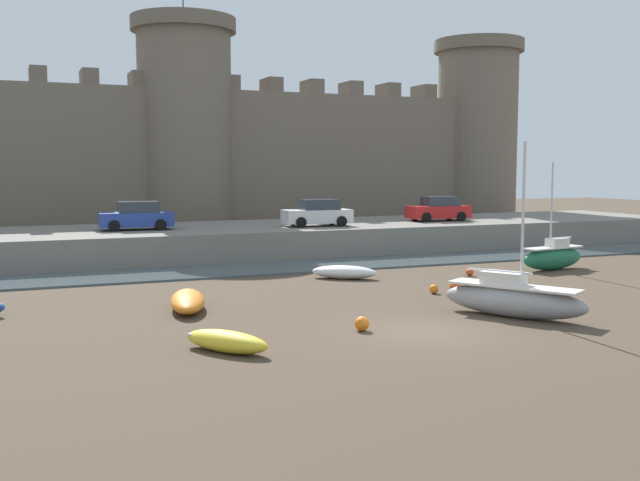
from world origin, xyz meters
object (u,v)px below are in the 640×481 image
at_px(sailboat_near_channel_right, 553,256).
at_px(car_quay_west, 439,209).
at_px(rowboat_foreground_centre, 226,341).
at_px(mooring_buoy_off_centre, 455,287).
at_px(car_quay_centre_east, 318,213).
at_px(sailboat_near_channel_left, 513,298).
at_px(rowboat_foreground_right, 188,301).
at_px(mooring_buoy_mid_mud, 434,289).
at_px(rowboat_midflat_right, 344,272).
at_px(mooring_buoy_near_channel, 362,324).
at_px(car_quay_east, 137,216).
at_px(mooring_buoy_near_shore, 470,272).

height_order(sailboat_near_channel_right, car_quay_west, sailboat_near_channel_right).
relative_size(rowboat_foreground_centre, mooring_buoy_off_centre, 6.02).
distance_m(sailboat_near_channel_right, mooring_buoy_off_centre, 9.34).
height_order(sailboat_near_channel_right, mooring_buoy_off_centre, sailboat_near_channel_right).
bearing_deg(car_quay_centre_east, sailboat_near_channel_left, -92.79).
bearing_deg(rowboat_foreground_right, mooring_buoy_off_centre, -2.26).
bearing_deg(car_quay_west, mooring_buoy_mid_mud, -122.14).
distance_m(rowboat_midflat_right, mooring_buoy_off_centre, 5.94).
bearing_deg(sailboat_near_channel_right, mooring_buoy_near_channel, -149.11).
distance_m(rowboat_midflat_right, mooring_buoy_near_channel, 11.27).
bearing_deg(car_quay_east, car_quay_west, -1.60).
xyz_separation_m(rowboat_foreground_centre, car_quay_east, (1.14, 22.83, 2.14)).
xyz_separation_m(mooring_buoy_near_shore, mooring_buoy_off_centre, (-3.25, -3.75, 0.05)).
distance_m(sailboat_near_channel_right, car_quay_centre_east, 14.12).
bearing_deg(rowboat_foreground_right, rowboat_midflat_right, 29.46).
xyz_separation_m(rowboat_foreground_centre, car_quay_centre_east, (11.65, 21.30, 2.14)).
bearing_deg(car_quay_west, mooring_buoy_off_centre, -119.45).
relative_size(sailboat_near_channel_left, rowboat_foreground_right, 1.50).
xyz_separation_m(mooring_buoy_near_channel, car_quay_centre_east, (6.88, 20.34, 2.22)).
height_order(sailboat_near_channel_left, mooring_buoy_off_centre, sailboat_near_channel_left).
relative_size(rowboat_midflat_right, mooring_buoy_near_shore, 8.46).
bearing_deg(car_quay_centre_east, mooring_buoy_near_channel, -108.69).
xyz_separation_m(sailboat_near_channel_left, mooring_buoy_mid_mud, (-0.01, 5.26, -0.47)).
distance_m(rowboat_midflat_right, car_quay_east, 13.95).
height_order(sailboat_near_channel_left, rowboat_foreground_right, sailboat_near_channel_left).
xyz_separation_m(mooring_buoy_off_centre, car_quay_east, (-10.51, 16.66, 2.23)).
bearing_deg(rowboat_foreground_right, car_quay_east, 87.29).
xyz_separation_m(mooring_buoy_near_channel, car_quay_west, (15.98, 21.32, 2.22)).
height_order(car_quay_east, car_quay_centre_east, same).
bearing_deg(mooring_buoy_near_shore, mooring_buoy_mid_mud, -138.92).
height_order(mooring_buoy_off_centre, car_quay_centre_east, car_quay_centre_east).
bearing_deg(car_quay_centre_east, rowboat_foreground_right, -127.52).
xyz_separation_m(rowboat_foreground_centre, rowboat_midflat_right, (8.92, 11.44, 0.01)).
xyz_separation_m(mooring_buoy_mid_mud, car_quay_west, (10.10, 16.07, 2.27)).
distance_m(sailboat_near_channel_left, mooring_buoy_near_shore, 9.93).
xyz_separation_m(rowboat_foreground_centre, sailboat_near_channel_right, (20.10, 10.13, 0.36)).
relative_size(rowboat_foreground_right, car_quay_centre_east, 0.97).
xyz_separation_m(sailboat_near_channel_left, rowboat_midflat_right, (-1.74, 10.49, -0.33)).
bearing_deg(car_quay_east, mooring_buoy_off_centre, -57.75).
bearing_deg(mooring_buoy_near_channel, car_quay_east, 99.42).
xyz_separation_m(mooring_buoy_mid_mud, car_quay_east, (-9.51, 16.62, 2.27)).
bearing_deg(rowboat_foreground_centre, car_quay_west, 47.04).
height_order(rowboat_foreground_centre, mooring_buoy_near_channel, rowboat_foreground_centre).
distance_m(car_quay_west, car_quay_centre_east, 9.15).
relative_size(sailboat_near_channel_left, mooring_buoy_mid_mud, 15.95).
height_order(sailboat_near_channel_right, mooring_buoy_mid_mud, sailboat_near_channel_right).
height_order(rowboat_foreground_centre, mooring_buoy_mid_mud, rowboat_foreground_centre).
xyz_separation_m(mooring_buoy_mid_mud, mooring_buoy_near_shore, (4.25, 3.71, -0.01)).
height_order(mooring_buoy_near_shore, mooring_buoy_near_channel, mooring_buoy_near_channel).
xyz_separation_m(mooring_buoy_off_centre, car_quay_centre_east, (-0.00, 15.13, 2.23)).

